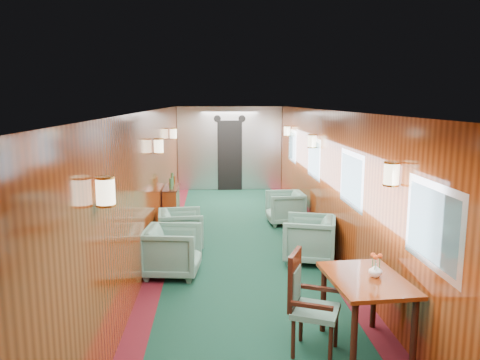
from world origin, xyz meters
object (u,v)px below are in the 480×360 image
(dining_table, at_px, (366,289))
(credenza, at_px, (172,206))
(armchair_left_near, at_px, (172,251))
(armchair_right_far, at_px, (285,208))
(side_chair, at_px, (306,299))
(armchair_right_near, at_px, (309,239))
(armchair_left_far, at_px, (181,230))

(dining_table, xyz_separation_m, credenza, (-2.40, 4.98, -0.24))
(armchair_left_near, xyz_separation_m, armchair_right_far, (2.11, 2.81, -0.02))
(dining_table, height_order, side_chair, side_chair)
(dining_table, height_order, armchair_left_near, dining_table)
(credenza, distance_m, armchair_right_near, 3.28)
(armchair_left_near, bearing_deg, dining_table, -129.94)
(credenza, bearing_deg, armchair_left_near, -84.87)
(armchair_left_far, height_order, armchair_right_far, armchair_left_far)
(credenza, xyz_separation_m, armchair_left_far, (0.29, -1.49, -0.08))
(credenza, xyz_separation_m, armchair_right_near, (2.39, -2.25, -0.06))
(dining_table, relative_size, armchair_right_near, 1.37)
(dining_table, bearing_deg, armchair_left_far, 116.64)
(side_chair, relative_size, armchair_right_far, 1.41)
(dining_table, xyz_separation_m, armchair_right_far, (-0.05, 5.06, -0.32))
(armchair_left_near, relative_size, armchair_right_far, 1.07)
(credenza, distance_m, armchair_left_near, 2.74)
(armchair_left_far, bearing_deg, side_chair, -162.57)
(armchair_left_far, bearing_deg, armchair_right_far, -58.75)
(credenza, xyz_separation_m, armchair_right_far, (2.36, 0.08, -0.08))
(side_chair, xyz_separation_m, armchair_right_near, (0.60, 2.72, -0.20))
(side_chair, height_order, armchair_left_near, side_chair)
(credenza, height_order, armchair_right_far, credenza)
(side_chair, xyz_separation_m, armchair_left_far, (-1.50, 3.47, -0.23))
(credenza, height_order, armchair_right_near, credenza)
(side_chair, bearing_deg, credenza, 132.56)
(armchair_left_near, relative_size, armchair_right_near, 0.99)
(armchair_left_near, distance_m, armchair_right_far, 3.51)
(armchair_right_near, relative_size, armchair_right_far, 1.07)
(dining_table, distance_m, armchair_right_near, 2.75)
(armchair_left_far, xyz_separation_m, armchair_right_near, (2.10, -0.76, 0.02))
(dining_table, xyz_separation_m, armchair_right_near, (-0.01, 2.74, -0.30))
(credenza, bearing_deg, armchair_right_near, -43.20)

